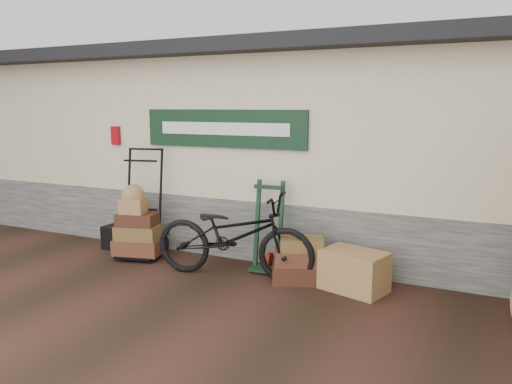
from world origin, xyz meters
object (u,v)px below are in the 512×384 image
suitcase_stack (299,259)px  wicker_hamper (354,271)px  green_barrow (268,226)px  bicycle (234,231)px  porter_trolley (142,202)px  black_trunk (116,237)px

suitcase_stack → wicker_hamper: 0.73m
green_barrow → bicycle: (-0.27, -0.50, 0.02)m
porter_trolley → green_barrow: bearing=-8.9°
bicycle → black_trunk: bearing=73.1°
porter_trolley → black_trunk: (-0.63, 0.10, -0.65)m
green_barrow → bicycle: bearing=-122.2°
green_barrow → suitcase_stack: size_ratio=1.83×
porter_trolley → bicycle: 1.78m
suitcase_stack → wicker_hamper: size_ratio=0.89×
suitcase_stack → wicker_hamper: (0.73, 0.00, -0.05)m
suitcase_stack → bicycle: 0.94m
wicker_hamper → black_trunk: (-3.94, 0.19, -0.07)m
suitcase_stack → porter_trolley: bearing=178.0°
green_barrow → bicycle: 0.57m
porter_trolley → bicycle: (1.74, -0.31, -0.19)m
black_trunk → bicycle: bearing=-9.9°
suitcase_stack → black_trunk: bearing=176.6°
wicker_hamper → black_trunk: size_ratio=2.08×
wicker_hamper → porter_trolley: bearing=178.5°
green_barrow → wicker_hamper: green_barrow is taller
suitcase_stack → bicycle: bearing=-165.3°
porter_trolley → suitcase_stack: 2.64m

